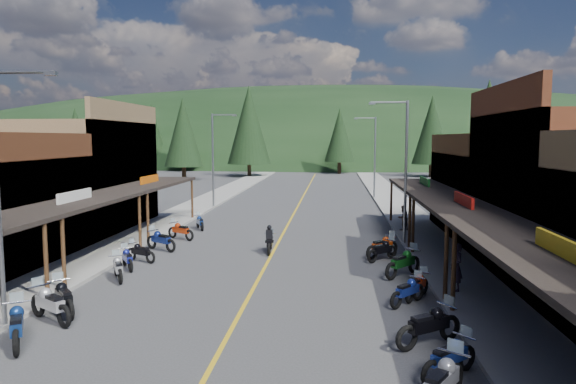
% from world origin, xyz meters
% --- Properties ---
extents(ground, '(220.00, 220.00, 0.00)m').
position_xyz_m(ground, '(0.00, 0.00, 0.00)').
color(ground, '#38383A').
rests_on(ground, ground).
extents(centerline, '(0.15, 90.00, 0.01)m').
position_xyz_m(centerline, '(0.00, 20.00, 0.01)').
color(centerline, gold).
rests_on(centerline, ground).
extents(sidewalk_west, '(3.40, 94.00, 0.15)m').
position_xyz_m(sidewalk_west, '(-8.70, 20.00, 0.07)').
color(sidewalk_west, gray).
rests_on(sidewalk_west, ground).
extents(sidewalk_east, '(3.40, 94.00, 0.15)m').
position_xyz_m(sidewalk_east, '(8.70, 20.00, 0.07)').
color(sidewalk_east, gray).
rests_on(sidewalk_east, ground).
extents(shop_west_3, '(10.90, 10.20, 8.20)m').
position_xyz_m(shop_west_3, '(-13.78, 11.30, 3.52)').
color(shop_west_3, brown).
rests_on(shop_west_3, ground).
extents(shop_east_3, '(10.90, 10.20, 6.20)m').
position_xyz_m(shop_east_3, '(13.75, 11.30, 2.53)').
color(shop_east_3, '#4C2D16').
rests_on(shop_east_3, ground).
extents(streetlight_0, '(2.16, 0.18, 8.00)m').
position_xyz_m(streetlight_0, '(-6.95, -6.00, 4.46)').
color(streetlight_0, gray).
rests_on(streetlight_0, ground).
extents(streetlight_1, '(2.16, 0.18, 8.00)m').
position_xyz_m(streetlight_1, '(-6.95, 22.00, 4.46)').
color(streetlight_1, gray).
rests_on(streetlight_1, ground).
extents(streetlight_2, '(2.16, 0.18, 8.00)m').
position_xyz_m(streetlight_2, '(6.95, 8.00, 4.46)').
color(streetlight_2, gray).
rests_on(streetlight_2, ground).
extents(streetlight_3, '(2.16, 0.18, 8.00)m').
position_xyz_m(streetlight_3, '(6.95, 30.00, 4.46)').
color(streetlight_3, gray).
rests_on(streetlight_3, ground).
extents(ridge_hill, '(310.00, 140.00, 60.00)m').
position_xyz_m(ridge_hill, '(0.00, 135.00, 0.00)').
color(ridge_hill, black).
rests_on(ridge_hill, ground).
extents(pine_0, '(5.04, 5.04, 11.00)m').
position_xyz_m(pine_0, '(-40.00, 62.00, 6.48)').
color(pine_0, black).
rests_on(pine_0, ground).
extents(pine_1, '(5.88, 5.88, 12.50)m').
position_xyz_m(pine_1, '(-24.00, 70.00, 7.24)').
color(pine_1, black).
rests_on(pine_1, ground).
extents(pine_2, '(6.72, 6.72, 14.00)m').
position_xyz_m(pine_2, '(-10.00, 58.00, 7.99)').
color(pine_2, black).
rests_on(pine_2, ground).
extents(pine_3, '(5.04, 5.04, 11.00)m').
position_xyz_m(pine_3, '(4.00, 66.00, 6.48)').
color(pine_3, black).
rests_on(pine_3, ground).
extents(pine_4, '(5.88, 5.88, 12.50)m').
position_xyz_m(pine_4, '(18.00, 60.00, 7.24)').
color(pine_4, black).
rests_on(pine_4, ground).
extents(pine_5, '(6.72, 6.72, 14.00)m').
position_xyz_m(pine_5, '(34.00, 72.00, 7.99)').
color(pine_5, black).
rests_on(pine_5, ground).
extents(pine_7, '(5.88, 5.88, 12.50)m').
position_xyz_m(pine_7, '(-32.00, 76.00, 7.24)').
color(pine_7, black).
rests_on(pine_7, ground).
extents(pine_8, '(4.48, 4.48, 10.00)m').
position_xyz_m(pine_8, '(-22.00, 40.00, 5.98)').
color(pine_8, black).
rests_on(pine_8, ground).
extents(pine_9, '(4.93, 4.93, 10.80)m').
position_xyz_m(pine_9, '(24.00, 45.00, 6.38)').
color(pine_9, black).
rests_on(pine_9, ground).
extents(pine_10, '(5.38, 5.38, 11.60)m').
position_xyz_m(pine_10, '(-18.00, 50.00, 6.78)').
color(pine_10, black).
rests_on(pine_10, ground).
extents(pine_11, '(5.82, 5.82, 12.40)m').
position_xyz_m(pine_11, '(20.00, 38.00, 7.19)').
color(pine_11, black).
rests_on(pine_11, ground).
extents(bike_west_4, '(1.87, 2.41, 1.34)m').
position_xyz_m(bike_west_4, '(-5.87, -7.25, 0.67)').
color(bike_west_4, navy).
rests_on(bike_west_4, ground).
extents(bike_west_5, '(2.39, 1.93, 1.34)m').
position_xyz_m(bike_west_5, '(-5.96, -5.36, 0.67)').
color(bike_west_5, '#B0AFB5').
rests_on(bike_west_5, ground).
extents(bike_west_6, '(2.02, 2.14, 1.26)m').
position_xyz_m(bike_west_6, '(-5.92, -4.58, 0.63)').
color(bike_west_6, black).
rests_on(bike_west_6, ground).
extents(bike_west_7, '(1.57, 2.05, 1.13)m').
position_xyz_m(bike_west_7, '(-5.86, -0.35, 0.57)').
color(bike_west_7, '#9E9FA3').
rests_on(bike_west_7, ground).
extents(bike_west_8, '(1.56, 1.91, 1.07)m').
position_xyz_m(bike_west_8, '(-6.20, 1.45, 0.54)').
color(bike_west_8, navy).
rests_on(bike_west_8, ground).
extents(bike_west_9, '(1.94, 1.39, 1.06)m').
position_xyz_m(bike_west_9, '(-6.11, 2.83, 0.53)').
color(bike_west_9, black).
rests_on(bike_west_9, ground).
extents(bike_west_10, '(2.24, 1.77, 1.25)m').
position_xyz_m(bike_west_10, '(-5.98, 5.36, 0.62)').
color(bike_west_10, navy).
rests_on(bike_west_10, ground).
extents(bike_west_11, '(2.12, 1.66, 1.18)m').
position_xyz_m(bike_west_11, '(-5.82, 8.35, 0.59)').
color(bike_west_11, '#BE330D').
rests_on(bike_west_11, ground).
extents(bike_west_12, '(1.37, 1.94, 1.06)m').
position_xyz_m(bike_west_12, '(-5.55, 11.73, 0.53)').
color(bike_west_12, navy).
rests_on(bike_west_12, ground).
extents(bike_east_3, '(1.92, 2.36, 1.32)m').
position_xyz_m(bike_east_3, '(5.55, -9.74, 0.66)').
color(bike_east_3, '#99999E').
rests_on(bike_east_3, ground).
extents(bike_east_4, '(1.97, 1.86, 1.16)m').
position_xyz_m(bike_east_4, '(6.05, -8.19, 0.58)').
color(bike_east_4, navy).
rests_on(bike_east_4, ground).
extents(bike_east_5, '(2.37, 1.96, 1.33)m').
position_xyz_m(bike_east_5, '(5.91, -6.19, 0.67)').
color(bike_east_5, black).
rests_on(bike_east_5, ground).
extents(bike_east_6, '(1.79, 1.90, 1.12)m').
position_xyz_m(bike_east_6, '(5.82, -2.54, 0.56)').
color(bike_east_6, navy).
rests_on(bike_east_6, ground).
extents(bike_east_7, '(1.53, 1.94, 1.08)m').
position_xyz_m(bike_east_7, '(6.27, -1.79, 0.54)').
color(bike_east_7, '#A72A0B').
rests_on(bike_east_7, ground).
extents(bike_east_8, '(2.16, 2.27, 1.34)m').
position_xyz_m(bike_east_8, '(6.15, 1.29, 0.67)').
color(bike_east_8, '#0E4614').
rests_on(bike_east_8, ground).
extents(bike_east_9, '(1.92, 1.92, 1.16)m').
position_xyz_m(bike_east_9, '(5.53, 4.09, 0.58)').
color(bike_east_9, black).
rests_on(bike_east_9, ground).
extents(bike_east_10, '(2.08, 2.01, 1.24)m').
position_xyz_m(bike_east_10, '(5.59, 4.86, 0.62)').
color(bike_east_10, '#C63D0E').
rests_on(bike_east_10, ground).
extents(rider_on_bike, '(0.79, 2.02, 1.51)m').
position_xyz_m(rider_on_bike, '(-0.15, 5.35, 0.61)').
color(rider_on_bike, black).
rests_on(rider_on_bike, ground).
extents(pedestrian_east_a, '(0.57, 0.75, 1.83)m').
position_xyz_m(pedestrian_east_a, '(7.83, -1.08, 1.07)').
color(pedestrian_east_a, '#2A1F2F').
rests_on(pedestrian_east_a, sidewalk_east).
extents(pedestrian_east_b, '(0.88, 0.81, 1.58)m').
position_xyz_m(pedestrian_east_b, '(7.52, 11.91, 0.94)').
color(pedestrian_east_b, '#4D3C30').
rests_on(pedestrian_east_b, sidewalk_east).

